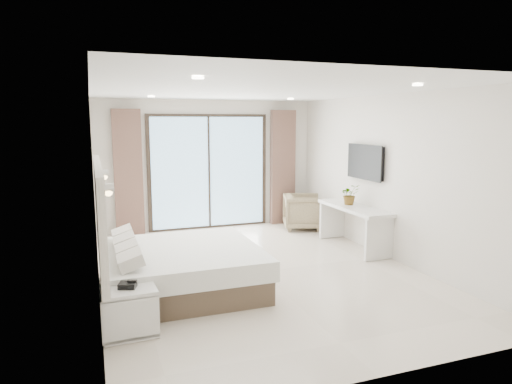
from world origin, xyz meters
TOP-DOWN VIEW (x-y plane):
  - ground at (0.00, 0.00)m, footprint 6.20×6.20m
  - room_shell at (-0.20, 0.72)m, footprint 4.62×6.22m
  - bed at (-1.28, -0.37)m, footprint 2.06×1.96m
  - nightstand at (-2.02, -1.47)m, footprint 0.58×0.48m
  - phone at (-2.02, -1.46)m, footprint 0.21×0.19m
  - console_desk at (2.04, 0.63)m, footprint 0.54×1.72m
  - plant at (2.04, 0.79)m, footprint 0.38×0.41m
  - armchair at (1.85, 2.30)m, footprint 0.95×0.98m

SIDE VIEW (x-z plane):
  - ground at x=0.00m, z-range 0.00..0.00m
  - nightstand at x=-2.02m, z-range 0.00..0.51m
  - bed at x=-1.28m, z-range -0.05..0.66m
  - armchair at x=1.85m, z-range 0.00..0.81m
  - phone at x=-2.02m, z-range 0.52..0.57m
  - console_desk at x=2.04m, z-range 0.19..0.96m
  - plant at x=2.04m, z-range 0.77..1.06m
  - room_shell at x=-0.20m, z-range 0.22..2.94m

